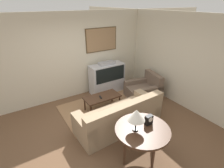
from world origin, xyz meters
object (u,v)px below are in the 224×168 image
armchair (144,90)px  table_lamp (136,115)px  couch (120,117)px  coffee_table (102,98)px  mantel_clock (149,120)px  console_table (142,132)px  tv (107,78)px

armchair → table_lamp: (-1.89, -1.84, 0.83)m
table_lamp → armchair: bearing=44.3°
couch → armchair: (1.54, 0.86, -0.04)m
coffee_table → mantel_clock: 2.01m
armchair → console_table: 2.61m
console_table → mantel_clock: size_ratio=5.37×
tv → couch: bearing=-111.4°
tv → table_lamp: 3.10m
armchair → table_lamp: 2.76m
tv → coffee_table: bearing=-128.0°
console_table → mantel_clock: 0.26m
tv → table_lamp: table_lamp is taller
couch → coffee_table: bearing=-94.2°
armchair → mantel_clock: (-1.56, -1.84, 0.59)m
console_table → coffee_table: bearing=83.3°
armchair → console_table: armchair is taller
tv → coffee_table: (-0.70, -0.90, -0.14)m
coffee_table → console_table: (-0.24, -2.00, 0.30)m
table_lamp → mantel_clock: 0.41m
tv → mantel_clock: (-0.74, -2.85, 0.33)m
couch → mantel_clock: (-0.01, -0.98, 0.55)m
armchair → table_lamp: table_lamp is taller
couch → console_table: couch is taller
console_table → mantel_clock: mantel_clock is taller
mantel_clock → coffee_table: bearing=88.7°
armchair → mantel_clock: bearing=-28.9°
console_table → mantel_clock: (0.19, 0.05, 0.17)m
coffee_table → mantel_clock: (-0.04, -1.95, 0.47)m
tv → table_lamp: bearing=-110.6°
couch → console_table: 1.12m
armchair → mantel_clock: mantel_clock is taller
couch → coffee_table: size_ratio=2.13×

